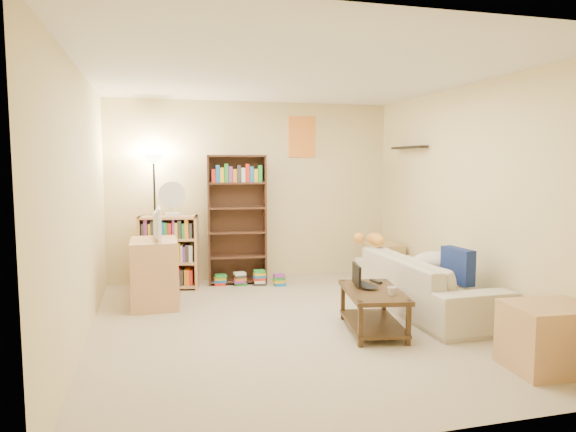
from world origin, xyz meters
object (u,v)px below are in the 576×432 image
(short_bookshelf, at_px, (169,253))
(desk_fan, at_px, (172,198))
(laptop, at_px, (370,285))
(side_table, at_px, (383,262))
(tv_stand, at_px, (154,273))
(television, at_px, (153,224))
(end_cabinet, at_px, (549,337))
(sofa, at_px, (425,283))
(coffee_table, at_px, (373,305))
(floor_lamp, at_px, (154,181))
(tall_bookshelf, at_px, (237,216))
(mug, at_px, (392,291))
(tabby_cat, at_px, (373,239))

(short_bookshelf, height_order, desk_fan, desk_fan)
(laptop, height_order, side_table, side_table)
(laptop, bearing_deg, tv_stand, 53.29)
(side_table, bearing_deg, laptop, -118.79)
(short_bookshelf, bearing_deg, desk_fan, -31.09)
(tv_stand, height_order, television, television)
(desk_fan, bearing_deg, end_cabinet, -51.07)
(short_bookshelf, bearing_deg, side_table, 3.84)
(sofa, height_order, side_table, sofa)
(tv_stand, bearing_deg, end_cabinet, -42.04)
(sofa, relative_size, television, 3.32)
(coffee_table, height_order, short_bookshelf, short_bookshelf)
(tv_stand, bearing_deg, side_table, 8.80)
(coffee_table, bearing_deg, floor_lamp, 139.74)
(tall_bookshelf, bearing_deg, mug, -62.12)
(floor_lamp, height_order, side_table, floor_lamp)
(tabby_cat, distance_m, tv_stand, 2.67)
(television, relative_size, floor_lamp, 0.36)
(tv_stand, relative_size, tall_bookshelf, 0.44)
(tabby_cat, relative_size, television, 0.76)
(sofa, xyz_separation_m, tv_stand, (-2.93, 0.96, 0.08))
(coffee_table, relative_size, television, 1.58)
(end_cabinet, bearing_deg, side_table, 88.75)
(mug, height_order, end_cabinet, end_cabinet)
(television, height_order, side_table, television)
(short_bookshelf, bearing_deg, mug, -42.59)
(coffee_table, distance_m, laptop, 0.21)
(television, xyz_separation_m, side_table, (3.10, 0.49, -0.69))
(laptop, height_order, short_bookshelf, short_bookshelf)
(tv_stand, bearing_deg, sofa, -18.31)
(floor_lamp, bearing_deg, tall_bookshelf, -4.44)
(tv_stand, height_order, short_bookshelf, short_bookshelf)
(tv_stand, distance_m, tall_bookshelf, 1.50)
(mug, height_order, television, television)
(sofa, bearing_deg, end_cabinet, -177.25)
(sofa, height_order, short_bookshelf, short_bookshelf)
(side_table, distance_m, end_cabinet, 3.20)
(tv_stand, relative_size, television, 1.21)
(coffee_table, bearing_deg, short_bookshelf, 139.34)
(floor_lamp, bearing_deg, coffee_table, -50.17)
(tall_bookshelf, height_order, desk_fan, tall_bookshelf)
(laptop, distance_m, television, 2.54)
(desk_fan, bearing_deg, side_table, -4.91)
(side_table, bearing_deg, mug, -113.36)
(television, bearing_deg, side_table, -81.20)
(laptop, height_order, mug, mug)
(mug, height_order, short_bookshelf, short_bookshelf)
(television, bearing_deg, tall_bookshelf, -52.18)
(mug, xyz_separation_m, tall_bookshelf, (-1.04, 2.59, 0.47))
(tabby_cat, xyz_separation_m, television, (-2.65, 0.15, 0.26))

